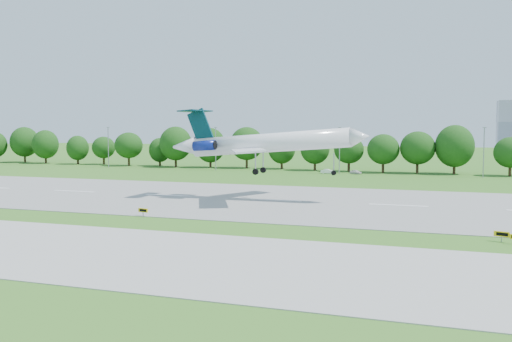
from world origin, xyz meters
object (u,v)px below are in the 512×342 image
object	(u,v)px
airliner	(260,143)
taxi_sign_left	(143,210)
service_vehicle_a	(328,171)
service_vehicle_b	(356,172)

from	to	relation	value
airliner	taxi_sign_left	size ratio (longest dim) A/B	21.97
taxi_sign_left	service_vehicle_a	distance (m)	79.15
service_vehicle_a	airliner	bearing A→B (deg)	178.75
service_vehicle_a	service_vehicle_b	distance (m)	7.19
taxi_sign_left	service_vehicle_b	xyz separation A→B (m)	(16.43, 80.01, -0.25)
airliner	service_vehicle_b	size ratio (longest dim) A/B	10.54
airliner	service_vehicle_b	distance (m)	59.05
airliner	service_vehicle_a	world-z (taller)	airliner
taxi_sign_left	airliner	bearing A→B (deg)	76.23
taxi_sign_left	service_vehicle_b	distance (m)	81.68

